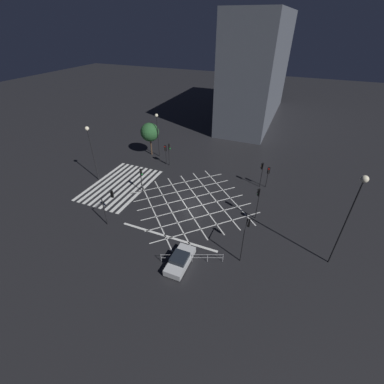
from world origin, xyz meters
name	(u,v)px	position (x,y,z in m)	size (l,w,h in m)	color
ground_plane	(192,202)	(0.00, 0.00, 0.00)	(200.00, 200.00, 0.00)	black
road_markings	(142,192)	(0.31, -7.52, 0.00)	(17.74, 24.17, 0.01)	silver
office_building	(258,69)	(-39.06, -0.01, 11.08)	(33.02, 10.06, 22.16)	#4C515B
traffic_light_sw_main	(165,151)	(-8.32, -8.18, 2.49)	(0.39, 0.36, 3.48)	black
traffic_light_median_north	(258,198)	(0.00, 8.38, 3.08)	(0.36, 0.39, 4.31)	black
traffic_light_ne_main	(246,232)	(6.30, 8.36, 3.07)	(2.09, 0.36, 4.21)	black
traffic_light_se_main	(109,201)	(6.97, -7.60, 2.85)	(2.02, 0.36, 3.92)	black
traffic_light_median_south	(141,175)	(0.17, -7.48, 2.58)	(0.36, 0.39, 3.60)	black
traffic_light_nw_main	(268,173)	(-7.59, 8.46, 2.36)	(0.39, 0.36, 3.30)	black
traffic_light_nw_cross	(262,170)	(-7.42, 7.56, 2.78)	(0.36, 0.39, 3.88)	black
traffic_light_sw_cross	(169,150)	(-8.31, -7.47, 2.77)	(0.36, 0.39, 3.88)	black
street_lamp_east	(157,126)	(-10.66, -10.74, 5.58)	(0.54, 0.54, 7.61)	black
street_lamp_west	(355,201)	(4.05, 16.64, 7.61)	(0.62, 0.62, 10.10)	black
street_lamp_far	(90,141)	(0.06, -15.39, 6.25)	(0.58, 0.58, 8.39)	black
street_tree_near	(150,132)	(-10.80, -12.41, 4.19)	(3.19, 3.19, 5.80)	#473323
waiting_car	(180,260)	(10.13, 2.95, 0.61)	(4.03, 1.76, 1.29)	#B7BABC
pedestrian_railing	(192,257)	(9.34, 3.90, 0.67)	(2.44, 5.77, 1.05)	#B7B7BC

